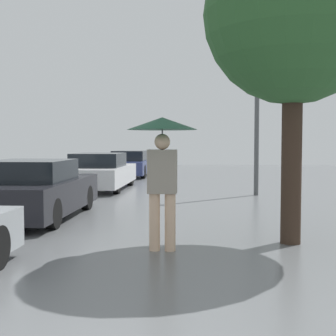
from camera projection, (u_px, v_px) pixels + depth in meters
pedestrian at (162, 148)px, 6.83m from camera, size 1.03×1.03×1.97m
parked_car_second at (34, 191)px, 9.85m from camera, size 1.78×4.03×1.23m
parked_car_third at (100, 172)px, 15.76m from camera, size 1.82×4.36×1.22m
parked_car_farthest at (131, 164)px, 21.80m from camera, size 1.69×4.53×1.19m
tree at (294, 15)px, 7.21m from camera, size 2.79×2.79×4.98m
street_lamp at (257, 101)px, 13.88m from camera, size 0.27×0.27×5.01m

